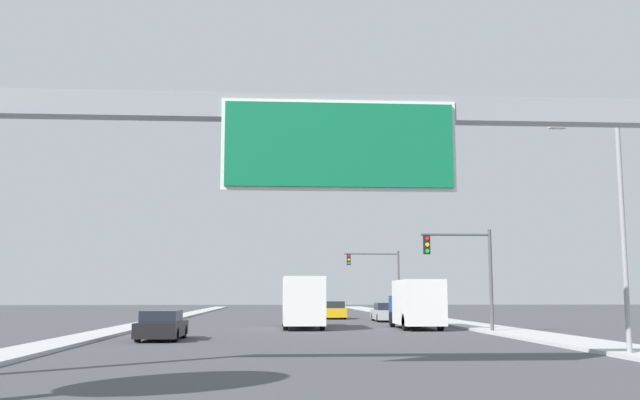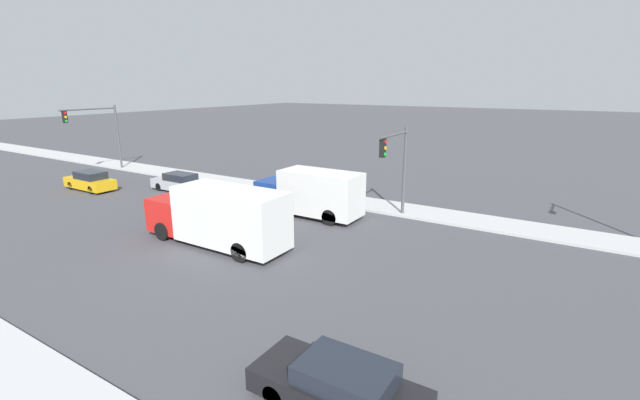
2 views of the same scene
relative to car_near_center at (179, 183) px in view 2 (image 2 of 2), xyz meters
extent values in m
cube|color=#B9B9B9|center=(4.25, 4.41, -0.62)|extent=(3.00, 120.00, 0.15)
cube|color=#A5A8AD|center=(0.00, 0.06, -0.15)|extent=(1.74, 4.78, 0.74)
cube|color=#1E232D|center=(0.00, -0.18, 0.50)|extent=(1.53, 2.49, 0.56)
cylinder|color=black|center=(-0.76, 1.54, -0.38)|extent=(0.22, 0.64, 0.64)
cylinder|color=black|center=(0.76, 1.54, -0.38)|extent=(0.22, 0.64, 0.64)
cylinder|color=black|center=(-0.76, -1.42, -0.38)|extent=(0.22, 0.64, 0.64)
cylinder|color=black|center=(0.76, -1.42, -0.38)|extent=(0.22, 0.64, 0.64)
cube|color=black|center=(-14.00, -22.52, -0.18)|extent=(1.89, 4.70, 0.68)
cube|color=#1E232D|center=(-14.00, -22.76, 0.42)|extent=(1.66, 2.45, 0.52)
cylinder|color=black|center=(-14.83, -21.06, -0.38)|extent=(0.22, 0.64, 0.64)
cylinder|color=black|center=(-13.17, -21.06, -0.38)|extent=(0.22, 0.64, 0.64)
cylinder|color=black|center=(-13.17, -23.98, -0.38)|extent=(0.22, 0.64, 0.64)
cube|color=gold|center=(-3.50, 6.56, -0.13)|extent=(1.77, 4.64, 0.77)
cube|color=#1E232D|center=(-3.50, 6.32, 0.55)|extent=(1.56, 2.42, 0.58)
cylinder|color=black|center=(-4.28, 8.00, -0.38)|extent=(0.22, 0.64, 0.64)
cylinder|color=black|center=(-2.72, 8.00, -0.38)|extent=(0.22, 0.64, 0.64)
cylinder|color=black|center=(-4.28, 5.12, -0.38)|extent=(0.22, 0.64, 0.64)
cylinder|color=black|center=(-2.72, 5.12, -0.38)|extent=(0.22, 0.64, 0.64)
cube|color=navy|center=(0.00, -9.71, 0.48)|extent=(2.19, 2.02, 1.74)
cube|color=silver|center=(0.00, -13.31, 0.96)|extent=(2.38, 5.19, 2.70)
cylinder|color=black|center=(-1.05, -9.81, -0.20)|extent=(0.28, 1.00, 1.00)
cylinder|color=black|center=(1.05, -9.81, -0.20)|extent=(0.28, 1.00, 1.00)
cylinder|color=black|center=(-1.05, -14.61, -0.20)|extent=(0.28, 1.00, 1.00)
cylinder|color=black|center=(1.05, -14.61, -0.20)|extent=(0.28, 1.00, 1.00)
cube|color=red|center=(-7.00, -7.99, 0.54)|extent=(2.26, 2.38, 1.87)
cube|color=silver|center=(-7.00, -12.25, 1.05)|extent=(2.46, 6.13, 2.89)
cylinder|color=black|center=(-8.09, -8.11, -0.20)|extent=(0.28, 1.00, 1.00)
cylinder|color=black|center=(-5.91, -8.11, -0.20)|extent=(0.28, 1.00, 1.00)
cylinder|color=black|center=(-8.09, -13.78, -0.20)|extent=(0.28, 1.00, 1.00)
cylinder|color=black|center=(-5.91, -13.78, -0.20)|extent=(0.28, 1.00, 1.00)
cylinder|color=#4C4C4F|center=(3.25, -17.59, 2.17)|extent=(0.20, 0.20, 5.74)
cylinder|color=#4C4C4F|center=(1.31, -17.59, 4.74)|extent=(3.88, 0.14, 0.14)
cube|color=black|center=(-0.32, -17.59, 4.17)|extent=(0.35, 0.28, 1.05)
cylinder|color=red|center=(-0.32, -17.75, 4.52)|extent=(0.22, 0.04, 0.22)
cylinder|color=yellow|center=(-0.32, -17.75, 4.17)|extent=(0.22, 0.04, 0.22)
cylinder|color=green|center=(-0.32, -17.75, 3.82)|extent=(0.22, 0.04, 0.22)
cylinder|color=#4C4C4F|center=(3.25, 12.41, 2.49)|extent=(0.20, 0.20, 6.37)
cylinder|color=#4C4C4F|center=(0.60, 12.41, 5.37)|extent=(5.30, 0.14, 0.14)
cube|color=black|center=(-1.63, 12.41, 4.80)|extent=(0.35, 0.28, 1.05)
cylinder|color=red|center=(-1.63, 12.25, 5.15)|extent=(0.22, 0.04, 0.22)
cylinder|color=yellow|center=(-1.63, 12.25, 4.80)|extent=(0.22, 0.04, 0.22)
cylinder|color=green|center=(-1.63, 12.25, 4.45)|extent=(0.22, 0.04, 0.22)
camera|label=1|loc=(-8.69, -56.74, 1.41)|focal=40.00mm
camera|label=2|loc=(-22.33, -27.16, 7.59)|focal=24.00mm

